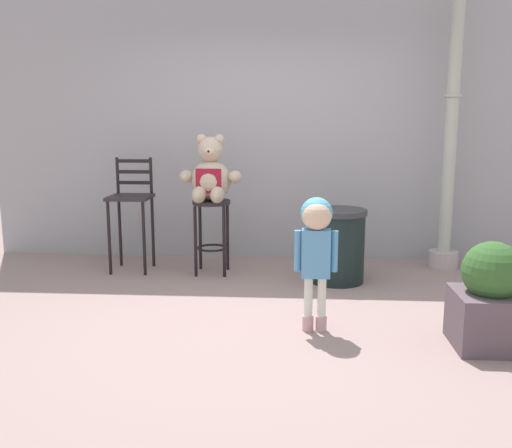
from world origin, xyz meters
TOP-DOWN VIEW (x-y plane):
  - ground_plane at (0.00, 0.00)m, footprint 24.00×24.00m
  - building_wall at (0.00, 2.16)m, footprint 6.15×0.30m
  - bar_stool_with_teddy at (-0.50, 1.31)m, footprint 0.38×0.38m
  - teddy_bear at (-0.50, 1.27)m, footprint 0.62×0.56m
  - child_walking at (0.48, -0.23)m, footprint 0.31×0.25m
  - trash_bin at (0.74, 1.09)m, footprint 0.54×0.54m
  - lamppost at (1.90, 1.68)m, footprint 0.30×0.30m
  - bar_chair_empty at (-1.34, 1.39)m, footprint 0.42×0.42m
  - planter_with_shrub at (1.66, -0.45)m, footprint 0.47×0.47m

SIDE VIEW (x-z plane):
  - ground_plane at x=0.00m, z-range 0.00..0.00m
  - planter_with_shrub at x=1.66m, z-range -0.03..0.71m
  - trash_bin at x=0.74m, z-range 0.00..0.71m
  - bar_stool_with_teddy at x=-0.50m, z-range 0.16..0.91m
  - bar_chair_empty at x=-1.34m, z-range 0.11..1.27m
  - child_walking at x=0.48m, z-range 0.22..1.21m
  - teddy_bear at x=-0.50m, z-range 0.66..1.31m
  - lamppost at x=1.90m, z-range -0.30..2.77m
  - building_wall at x=0.00m, z-range 0.00..3.46m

